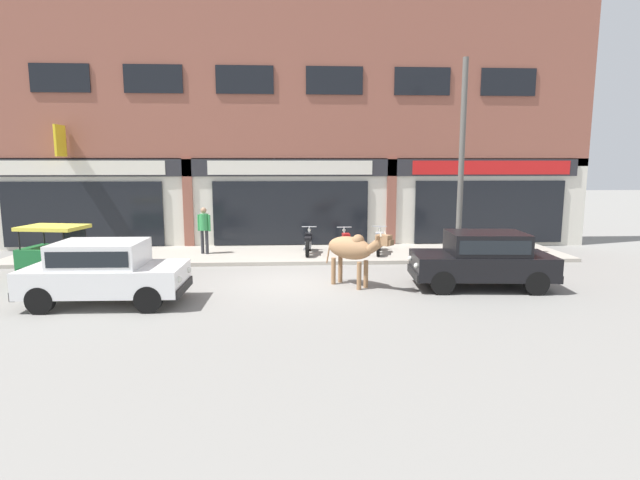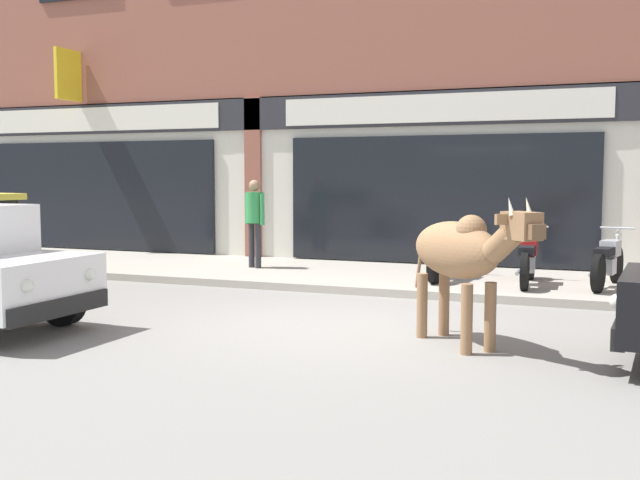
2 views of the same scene
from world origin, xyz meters
TOP-DOWN VIEW (x-y plane):
  - ground_plane at (0.00, 0.00)m, footprint 90.00×90.00m
  - sidewalk at (0.00, 3.87)m, footprint 19.00×3.34m
  - shop_building at (-0.00, 5.79)m, footprint 23.00×1.40m
  - cow at (1.61, -0.59)m, footprint 1.66×1.69m
  - motorcycle_0 at (0.59, 3.64)m, footprint 0.52×1.81m
  - motorcycle_1 at (1.89, 3.44)m, footprint 0.52×1.81m
  - motorcycle_2 at (3.04, 3.61)m, footprint 0.64×1.79m
  - pedestrian at (-2.98, 3.82)m, footprint 0.47×0.32m

SIDE VIEW (x-z plane):
  - ground_plane at x=0.00m, z-range 0.00..0.00m
  - sidewalk at x=0.00m, z-range 0.00..0.12m
  - motorcycle_0 at x=0.59m, z-range 0.07..0.95m
  - motorcycle_1 at x=1.89m, z-range 0.07..0.95m
  - motorcycle_2 at x=3.04m, z-range 0.07..0.95m
  - cow at x=1.61m, z-range 0.20..1.81m
  - pedestrian at x=-2.98m, z-range 0.31..1.91m
  - shop_building at x=0.00m, z-range -0.19..10.15m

